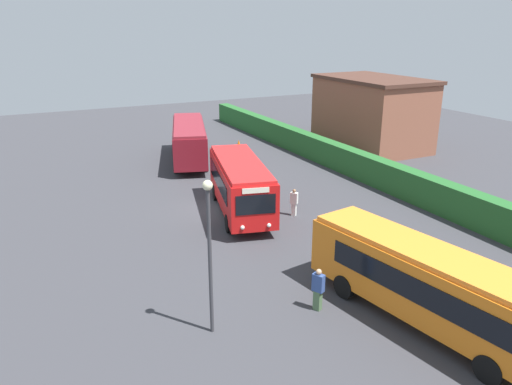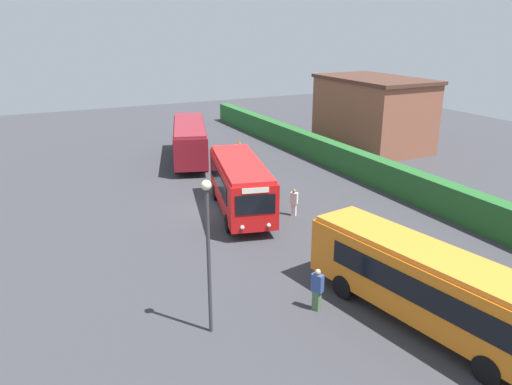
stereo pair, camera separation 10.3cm
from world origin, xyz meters
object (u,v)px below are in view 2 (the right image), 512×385
bus_maroon (190,139)px  bus_orange (428,283)px  bus_red (241,184)px  person_left (294,202)px  traffic_cone (239,143)px  lamppost (208,241)px  person_center (317,289)px

bus_maroon → bus_orange: size_ratio=0.99×
bus_red → bus_orange: 13.76m
person_left → traffic_cone: bearing=-144.1°
bus_orange → person_left: (-11.92, 1.32, -0.91)m
person_left → bus_orange: bearing=43.7°
person_left → bus_maroon: bearing=-124.3°
lamppost → bus_orange: bearing=66.7°
person_left → lamppost: size_ratio=0.28×
traffic_cone → bus_orange: bearing=-11.0°
person_center → bus_orange: bearing=114.0°
person_left → lamppost: (8.75, -8.68, 2.79)m
bus_red → person_center: 11.19m
bus_maroon → person_left: bearing=-156.3°
person_center → traffic_cone: 28.01m
bus_maroon → traffic_cone: (-2.95, 5.79, -1.52)m
person_center → lamppost: (-0.49, -4.31, 2.71)m
traffic_cone → lamppost: 29.38m
bus_red → bus_orange: (13.70, 1.33, -0.08)m
person_left → traffic_cone: (-17.36, 4.35, -0.57)m
person_left → lamppost: 12.64m
bus_maroon → bus_red: bus_red is taller
traffic_cone → lamppost: (26.11, -13.03, 3.35)m
person_left → person_center: bearing=24.6°
bus_maroon → traffic_cone: 6.68m
bus_red → lamppost: (10.52, -6.04, 1.80)m
bus_orange → traffic_cone: bearing=-19.9°
lamppost → bus_red: bearing=150.2°
person_left → lamppost: bearing=5.2°
bus_maroon → lamppost: 24.34m
lamppost → traffic_cone: bearing=153.5°
bus_red → person_center: size_ratio=4.98×
person_center → traffic_cone: size_ratio=2.99×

